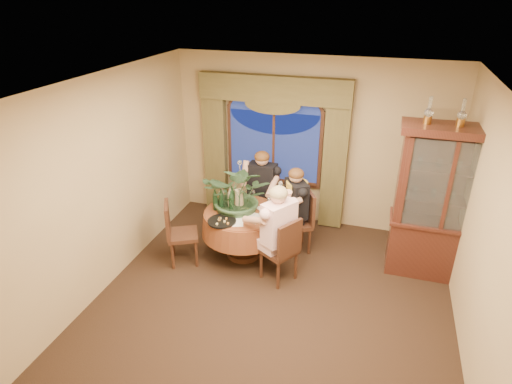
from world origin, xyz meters
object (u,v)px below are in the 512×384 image
(chair_right, at_px, (279,249))
(wine_bottle_4, at_px, (215,199))
(wine_bottle_3, at_px, (231,201))
(dining_table, at_px, (243,234))
(person_pink, at_px, (279,235))
(centerpiece_plant, at_px, (239,169))
(person_back, at_px, (262,192))
(chair_back, at_px, (263,204))
(wine_bottle_0, at_px, (221,199))
(oil_lamp_right, at_px, (497,115))
(person_scarf, at_px, (296,209))
(oil_lamp_center, at_px, (462,113))
(olive_bowl, at_px, (246,211))
(wine_bottle_2, at_px, (230,198))
(stoneware_vase, at_px, (239,198))
(oil_lamp_left, at_px, (429,110))
(chair_back_right, at_px, (296,222))
(china_cabinet, at_px, (443,205))
(chair_front_left, at_px, (183,233))
(wine_bottle_1, at_px, (222,197))
(wine_bottle_5, at_px, (232,196))

(chair_right, height_order, wine_bottle_4, wine_bottle_4)
(wine_bottle_3, bearing_deg, dining_table, 12.22)
(person_pink, bearing_deg, centerpiece_plant, 88.11)
(person_pink, distance_m, person_back, 1.37)
(chair_back, bearing_deg, wine_bottle_0, 69.26)
(oil_lamp_right, distance_m, wine_bottle_0, 3.70)
(dining_table, bearing_deg, person_scarf, 33.37)
(oil_lamp_center, height_order, olive_bowl, oil_lamp_center)
(chair_back, distance_m, wine_bottle_2, 0.93)
(person_pink, relative_size, wine_bottle_2, 4.33)
(person_back, bearing_deg, wine_bottle_4, 65.85)
(person_pink, bearing_deg, wine_bottle_2, 94.19)
(wine_bottle_2, relative_size, wine_bottle_3, 1.00)
(person_pink, distance_m, stoneware_vase, 0.95)
(oil_lamp_left, relative_size, chair_back_right, 0.35)
(person_pink, distance_m, wine_bottle_0, 1.07)
(person_pink, distance_m, wine_bottle_4, 1.13)
(oil_lamp_center, relative_size, person_scarf, 0.25)
(oil_lamp_center, xyz_separation_m, oil_lamp_right, (0.38, 0.00, 0.00))
(chair_right, relative_size, stoneware_vase, 3.47)
(oil_lamp_right, distance_m, wine_bottle_2, 3.60)
(wine_bottle_2, distance_m, wine_bottle_4, 0.22)
(china_cabinet, bearing_deg, oil_lamp_center, 0.00)
(dining_table, height_order, person_scarf, person_scarf)
(wine_bottle_3, bearing_deg, chair_back, 75.33)
(wine_bottle_2, bearing_deg, chair_front_left, -141.59)
(chair_right, relative_size, wine_bottle_4, 2.91)
(wine_bottle_1, bearing_deg, olive_bowl, -12.04)
(china_cabinet, xyz_separation_m, stoneware_vase, (-2.80, -0.23, -0.20))
(wine_bottle_3, bearing_deg, olive_bowl, 4.47)
(china_cabinet, height_order, chair_right, china_cabinet)
(dining_table, distance_m, wine_bottle_4, 0.68)
(chair_front_left, distance_m, person_scarf, 1.72)
(chair_back_right, distance_m, chair_front_left, 1.71)
(oil_lamp_center, height_order, wine_bottle_0, oil_lamp_center)
(chair_back_right, xyz_separation_m, person_back, (-0.66, 0.43, 0.23))
(chair_back, xyz_separation_m, wine_bottle_4, (-0.47, -0.87, 0.44))
(china_cabinet, distance_m, oil_lamp_center, 1.26)
(person_scarf, relative_size, olive_bowl, 8.55)
(olive_bowl, bearing_deg, wine_bottle_0, 178.80)
(oil_lamp_left, bearing_deg, wine_bottle_5, -174.56)
(stoneware_vase, distance_m, wine_bottle_5, 0.11)
(chair_back, relative_size, olive_bowl, 6.10)
(oil_lamp_right, xyz_separation_m, wine_bottle_5, (-3.28, -0.24, -1.43))
(chair_right, bearing_deg, stoneware_vase, 86.04)
(oil_lamp_center, xyz_separation_m, centerpiece_plant, (-2.76, -0.29, -0.97))
(person_back, xyz_separation_m, wine_bottle_3, (-0.21, -0.86, 0.21))
(china_cabinet, bearing_deg, oil_lamp_left, 180.00)
(china_cabinet, xyz_separation_m, wine_bottle_1, (-3.04, -0.30, -0.17))
(dining_table, height_order, wine_bottle_1, wine_bottle_1)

